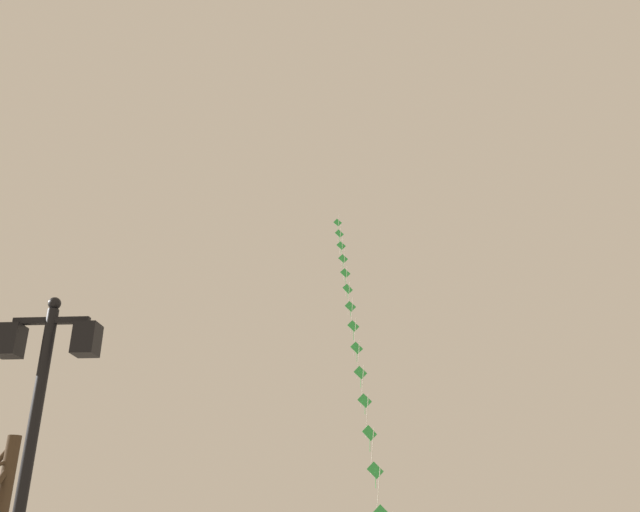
% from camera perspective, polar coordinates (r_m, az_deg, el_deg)
% --- Properties ---
extents(twin_lantern_lamp_post, '(1.25, 0.28, 4.66)m').
position_cam_1_polar(twin_lantern_lamp_post, '(8.64, -23.49, -12.32)').
color(twin_lantern_lamp_post, black).
rests_on(twin_lantern_lamp_post, ground_plane).
extents(kite_train, '(2.08, 16.81, 18.82)m').
position_cam_1_polar(kite_train, '(27.19, 2.91, -6.05)').
color(kite_train, brown).
rests_on(kite_train, ground_plane).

